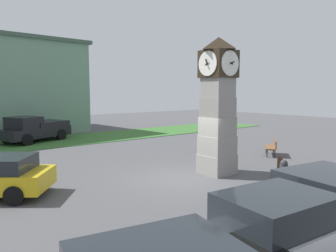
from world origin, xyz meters
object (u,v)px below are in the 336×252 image
Objects in this scene: bollard_far_row at (283,183)px; car_near_tower at (282,228)px; pickup_truck at (34,129)px; bench at (272,146)px; pedestrian_crossing_lot at (215,117)px; clock_tower at (218,106)px; bollard_near_tower at (280,166)px; car_by_building at (332,200)px; bollard_mid_row at (284,173)px.

bollard_far_row is 4.49m from car_near_tower.
pickup_truck reaches higher than bench.
pickup_truck reaches higher than pedestrian_crossing_lot.
clock_tower is 1.41× the size of car_near_tower.
bollard_near_tower is at bearing 32.83° from car_near_tower.
clock_tower is at bearing 71.40° from car_by_building.
car_near_tower is at bearing -126.94° from clock_tower.
bench is at bearing -124.83° from pedestrian_crossing_lot.
pedestrian_crossing_lot is at bearing 55.17° from bench.
pedestrian_crossing_lot reaches higher than bollard_far_row.
car_by_building is 2.57× the size of pedestrian_crossing_lot.
clock_tower is 19.69m from pedestrian_crossing_lot.
pickup_truck is at bearing 98.82° from bollard_far_row.
pedestrian_crossing_lot reaches higher than bollard_near_tower.
bench is (8.99, -13.42, -0.41)m from pickup_truck.
bollard_mid_row is 0.96× the size of bollard_far_row.
car_near_tower is (-3.82, -2.36, 0.23)m from bollard_far_row.
car_by_building is at bearing -129.89° from pedestrian_crossing_lot.
bollard_far_row is 0.68× the size of bench.
car_near_tower is (-6.31, -4.07, 0.33)m from bollard_near_tower.
car_by_building is at bearing -137.66° from bench.
clock_tower is 3.56× the size of pedestrian_crossing_lot.
pedestrian_crossing_lot is at bearing 48.95° from bollard_far_row.
car_by_building is (-3.73, -3.90, 0.34)m from bollard_near_tower.
bollard_near_tower and bench have the same top height.
car_near_tower is 2.61× the size of bench.
car_near_tower is 0.78× the size of pickup_truck.
pedestrian_crossing_lot is (14.98, 17.20, 0.40)m from bollard_far_row.
clock_tower is 3.67m from bollard_near_tower.
bollard_mid_row reaches higher than bollard_near_tower.
bench is at bearing 42.34° from car_by_building.
bollard_far_row is (-0.76, -3.73, -2.43)m from clock_tower.
pedestrian_crossing_lot is at bearing 43.46° from clock_tower.
pickup_truck is 16.16m from bench.
pedestrian_crossing_lot is at bearing -2.57° from pickup_truck.
bollard_far_row is at bearing 60.68° from car_by_building.
bollard_near_tower is at bearing 37.36° from bollard_mid_row.
bollard_mid_row is 0.63× the size of pedestrian_crossing_lot.
bollard_mid_row is at bearing 31.10° from bollard_far_row.
clock_tower is 14.85m from pickup_truck.
pickup_truck is (-3.56, 14.27, -2.05)m from clock_tower.
bollard_near_tower is at bearing -142.24° from bench.
pedestrian_crossing_lot is at bearing 51.14° from bollard_near_tower.
bollard_mid_row is at bearing -142.34° from bench.
clock_tower is at bearing 98.64° from bollard_mid_row.
car_near_tower is at bearing -148.25° from bollard_far_row.
bollard_mid_row is 0.25× the size of car_near_tower.
clock_tower reaches higher than bollard_far_row.
car_by_building is at bearing -129.93° from bollard_mid_row.
bench is (5.43, 0.85, -2.45)m from clock_tower.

